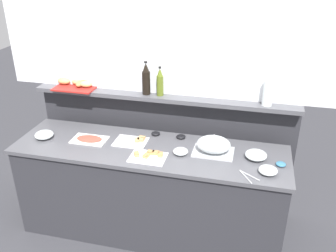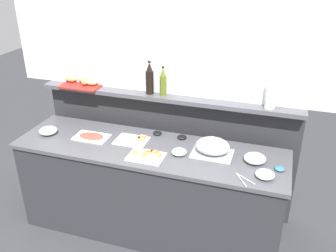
{
  "view_description": "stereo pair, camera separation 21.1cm",
  "coord_description": "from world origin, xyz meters",
  "px_view_note": "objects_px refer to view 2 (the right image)",
  "views": [
    {
      "loc": [
        0.81,
        -2.64,
        2.44
      ],
      "look_at": [
        0.14,
        0.1,
        1.08
      ],
      "focal_mm": 39.0,
      "sensor_mm": 36.0,
      "label": 1
    },
    {
      "loc": [
        1.02,
        -2.58,
        2.44
      ],
      "look_at": [
        0.14,
        0.1,
        1.08
      ],
      "focal_mm": 39.0,
      "sensor_mm": 36.0,
      "label": 2
    }
  ],
  "objects_px": {
    "sandwich_platter_front": "(133,140)",
    "olive_oil_bottle": "(163,82)",
    "glass_bowl_large": "(265,175)",
    "bread_basket": "(83,82)",
    "glass_bowl_medium": "(48,131)",
    "condiment_bowl_cream": "(157,133)",
    "sandwich_platter_rear": "(147,155)",
    "glass_bowl_extra": "(255,159)",
    "glass_bowl_small": "(179,152)",
    "condiment_bowl_dark": "(182,137)",
    "serving_cloche": "(213,147)",
    "condiment_bowl_red": "(280,169)",
    "cold_cuts_platter": "(91,137)",
    "serving_tongs": "(243,179)",
    "water_carafe": "(271,96)",
    "wine_bottle_dark": "(150,79)"
  },
  "relations": [
    {
      "from": "sandwich_platter_front",
      "to": "olive_oil_bottle",
      "type": "relative_size",
      "value": 1.04
    },
    {
      "from": "sandwich_platter_front",
      "to": "olive_oil_bottle",
      "type": "xyz_separation_m",
      "value": [
        0.15,
        0.38,
        0.43
      ]
    },
    {
      "from": "glass_bowl_large",
      "to": "bread_basket",
      "type": "distance_m",
      "value": 2.0
    },
    {
      "from": "glass_bowl_medium",
      "to": "condiment_bowl_cream",
      "type": "height_order",
      "value": "glass_bowl_medium"
    },
    {
      "from": "sandwich_platter_rear",
      "to": "glass_bowl_medium",
      "type": "height_order",
      "value": "glass_bowl_medium"
    },
    {
      "from": "glass_bowl_extra",
      "to": "glass_bowl_small",
      "type": "bearing_deg",
      "value": -173.31
    },
    {
      "from": "glass_bowl_large",
      "to": "condiment_bowl_dark",
      "type": "height_order",
      "value": "glass_bowl_large"
    },
    {
      "from": "serving_cloche",
      "to": "glass_bowl_small",
      "type": "relative_size",
      "value": 2.68
    },
    {
      "from": "glass_bowl_medium",
      "to": "sandwich_platter_front",
      "type": "bearing_deg",
      "value": 8.12
    },
    {
      "from": "sandwich_platter_rear",
      "to": "glass_bowl_large",
      "type": "distance_m",
      "value": 0.95
    },
    {
      "from": "glass_bowl_small",
      "to": "bread_basket",
      "type": "distance_m",
      "value": 1.31
    },
    {
      "from": "glass_bowl_extra",
      "to": "bread_basket",
      "type": "distance_m",
      "value": 1.85
    },
    {
      "from": "condiment_bowl_red",
      "to": "bread_basket",
      "type": "bearing_deg",
      "value": 165.76
    },
    {
      "from": "glass_bowl_large",
      "to": "cold_cuts_platter",
      "type": "bearing_deg",
      "value": 173.47
    },
    {
      "from": "sandwich_platter_rear",
      "to": "condiment_bowl_cream",
      "type": "relative_size",
      "value": 3.67
    },
    {
      "from": "glass_bowl_small",
      "to": "olive_oil_bottle",
      "type": "relative_size",
      "value": 0.46
    },
    {
      "from": "glass_bowl_large",
      "to": "glass_bowl_medium",
      "type": "distance_m",
      "value": 1.98
    },
    {
      "from": "cold_cuts_platter",
      "to": "condiment_bowl_dark",
      "type": "distance_m",
      "value": 0.83
    },
    {
      "from": "glass_bowl_medium",
      "to": "condiment_bowl_dark",
      "type": "height_order",
      "value": "glass_bowl_medium"
    },
    {
      "from": "serving_cloche",
      "to": "serving_tongs",
      "type": "distance_m",
      "value": 0.42
    },
    {
      "from": "glass_bowl_small",
      "to": "olive_oil_bottle",
      "type": "height_order",
      "value": "olive_oil_bottle"
    },
    {
      "from": "serving_tongs",
      "to": "water_carafe",
      "type": "xyz_separation_m",
      "value": [
        0.11,
        0.68,
        0.43
      ]
    },
    {
      "from": "condiment_bowl_cream",
      "to": "wine_bottle_dark",
      "type": "relative_size",
      "value": 0.26
    },
    {
      "from": "water_carafe",
      "to": "glass_bowl_small",
      "type": "bearing_deg",
      "value": -144.48
    },
    {
      "from": "cold_cuts_platter",
      "to": "olive_oil_bottle",
      "type": "distance_m",
      "value": 0.82
    },
    {
      "from": "cold_cuts_platter",
      "to": "wine_bottle_dark",
      "type": "distance_m",
      "value": 0.75
    },
    {
      "from": "olive_oil_bottle",
      "to": "water_carafe",
      "type": "bearing_deg",
      "value": -0.8
    },
    {
      "from": "serving_cloche",
      "to": "glass_bowl_medium",
      "type": "height_order",
      "value": "serving_cloche"
    },
    {
      "from": "sandwich_platter_rear",
      "to": "serving_cloche",
      "type": "xyz_separation_m",
      "value": [
        0.51,
        0.2,
        0.06
      ]
    },
    {
      "from": "glass_bowl_small",
      "to": "condiment_bowl_cream",
      "type": "xyz_separation_m",
      "value": [
        -0.3,
        0.29,
        -0.01
      ]
    },
    {
      "from": "glass_bowl_extra",
      "to": "condiment_bowl_cream",
      "type": "height_order",
      "value": "glass_bowl_extra"
    },
    {
      "from": "sandwich_platter_front",
      "to": "glass_bowl_medium",
      "type": "bearing_deg",
      "value": -171.88
    },
    {
      "from": "condiment_bowl_dark",
      "to": "condiment_bowl_cream",
      "type": "bearing_deg",
      "value": 178.15
    },
    {
      "from": "serving_cloche",
      "to": "glass_bowl_small",
      "type": "distance_m",
      "value": 0.28
    },
    {
      "from": "serving_tongs",
      "to": "glass_bowl_extra",
      "type": "bearing_deg",
      "value": 78.89
    },
    {
      "from": "condiment_bowl_cream",
      "to": "olive_oil_bottle",
      "type": "height_order",
      "value": "olive_oil_bottle"
    },
    {
      "from": "sandwich_platter_front",
      "to": "condiment_bowl_red",
      "type": "relative_size",
      "value": 3.59
    },
    {
      "from": "serving_tongs",
      "to": "bread_basket",
      "type": "relative_size",
      "value": 0.38
    },
    {
      "from": "wine_bottle_dark",
      "to": "water_carafe",
      "type": "height_order",
      "value": "wine_bottle_dark"
    },
    {
      "from": "serving_cloche",
      "to": "condiment_bowl_dark",
      "type": "xyz_separation_m",
      "value": [
        -0.32,
        0.2,
        -0.06
      ]
    },
    {
      "from": "cold_cuts_platter",
      "to": "serving_cloche",
      "type": "bearing_deg",
      "value": 2.08
    },
    {
      "from": "condiment_bowl_dark",
      "to": "condiment_bowl_cream",
      "type": "xyz_separation_m",
      "value": [
        -0.24,
        0.01,
        -0.0
      ]
    },
    {
      "from": "cold_cuts_platter",
      "to": "water_carafe",
      "type": "relative_size",
      "value": 1.4
    },
    {
      "from": "glass_bowl_medium",
      "to": "glass_bowl_large",
      "type": "bearing_deg",
      "value": -3.51
    },
    {
      "from": "condiment_bowl_red",
      "to": "olive_oil_bottle",
      "type": "distance_m",
      "value": 1.29
    },
    {
      "from": "olive_oil_bottle",
      "to": "glass_bowl_small",
      "type": "bearing_deg",
      "value": -58.07
    },
    {
      "from": "condiment_bowl_cream",
      "to": "water_carafe",
      "type": "bearing_deg",
      "value": 10.78
    },
    {
      "from": "sandwich_platter_front",
      "to": "condiment_bowl_cream",
      "type": "distance_m",
      "value": 0.25
    },
    {
      "from": "sandwich_platter_rear",
      "to": "serving_cloche",
      "type": "relative_size",
      "value": 0.88
    },
    {
      "from": "glass_bowl_extra",
      "to": "condiment_bowl_red",
      "type": "relative_size",
      "value": 2.22
    }
  ]
}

